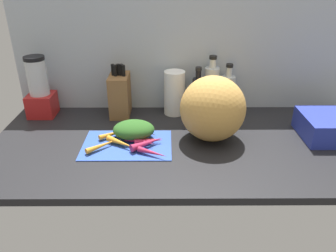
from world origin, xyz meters
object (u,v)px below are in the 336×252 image
object	(u,v)px
carrot_4	(145,129)
carrot_8	(103,145)
carrot_1	(149,140)
knife_block	(120,95)
carrot_7	(149,141)
blender_appliance	(40,91)
carrot_0	(140,141)
carrot_2	(121,143)
carrot_5	(152,153)
carrot_3	(147,143)
winter_squash	(213,109)
carrot_6	(115,133)
bottle_2	(227,93)
paper_towel_roll	(174,93)
bottle_0	(198,95)
bottle_1	(211,89)
dish_rack	(333,126)
cutting_board	(127,144)

from	to	relation	value
carrot_4	carrot_8	world-z (taller)	carrot_4
carrot_1	knife_block	world-z (taller)	knife_block
carrot_7	blender_appliance	world-z (taller)	blender_appliance
carrot_0	carrot_2	bearing A→B (deg)	-170.26
carrot_0	carrot_1	size ratio (longest dim) A/B	1.27
carrot_5	carrot_8	distance (cm)	21.84
carrot_1	carrot_3	size ratio (longest dim) A/B	0.69
carrot_1	winter_squash	size ratio (longest dim) A/B	0.38
carrot_5	carrot_8	size ratio (longest dim) A/B	0.84
carrot_1	carrot_8	world-z (taller)	carrot_8
carrot_6	winter_squash	xyz separation A→B (cm)	(42.54, -1.31, 12.27)
bottle_2	paper_towel_roll	bearing A→B (deg)	-174.70
blender_appliance	carrot_5	bearing A→B (deg)	-35.78
knife_block	bottle_0	bearing A→B (deg)	-0.35
bottle_0	carrot_0	bearing A→B (deg)	-129.45
carrot_6	bottle_1	xyz separation A→B (cm)	(45.57, 27.68, 10.65)
bottle_2	blender_appliance	bearing A→B (deg)	-177.30
carrot_0	bottle_2	size ratio (longest dim) A/B	0.53
bottle_0	dish_rack	xyz separation A→B (cm)	(58.26, -24.94, -5.34)
cutting_board	carrot_5	xyz separation A→B (cm)	(11.24, -9.57, 1.57)
cutting_board	carrot_6	size ratio (longest dim) A/B	2.42
carrot_6	bottle_1	world-z (taller)	bottle_1
cutting_board	carrot_4	xyz separation A→B (cm)	(7.11, 10.39, 1.91)
carrot_8	knife_block	xyz separation A→B (cm)	(3.23, 35.97, 8.73)
bottle_0	carrot_8	bearing A→B (deg)	-139.78
carrot_3	carrot_6	size ratio (longest dim) A/B	0.99
carrot_5	dish_rack	xyz separation A→B (cm)	(79.56, 16.93, 3.13)
knife_block	dish_rack	xyz separation A→B (cm)	(97.29, -25.18, -5.64)
dish_rack	carrot_6	bearing A→B (deg)	179.85
carrot_3	bottle_1	world-z (taller)	bottle_1
carrot_2	bottle_0	size ratio (longest dim) A/B	0.58
cutting_board	bottle_1	distance (cm)	54.45
carrot_7	bottle_0	distance (cm)	40.73
blender_appliance	bottle_0	bearing A→B (deg)	0.43
carrot_2	bottle_2	bearing A→B (deg)	36.88
carrot_2	bottle_1	distance (cm)	56.96
carrot_0	dish_rack	size ratio (longest dim) A/B	0.49
carrot_6	blender_appliance	xyz separation A→B (cm)	(-40.13, 24.10, 11.18)
bottle_2	carrot_7	bearing A→B (deg)	-136.99
carrot_0	carrot_4	bearing A→B (deg)	82.05
knife_block	bottle_2	world-z (taller)	knife_block
carrot_6	knife_block	bearing A→B (deg)	91.31
carrot_7	bottle_0	bearing A→B (deg)	54.41
carrot_7	bottle_2	bearing A→B (deg)	43.01
carrot_4	bottle_1	xyz separation A→B (cm)	(32.52, 24.91, 10.27)
carrot_2	carrot_3	bearing A→B (deg)	-3.21
carrot_1	carrot_5	xyz separation A→B (cm)	(1.84, -10.90, 0.10)
cutting_board	bottle_2	world-z (taller)	bottle_2
bottle_1	bottle_2	xyz separation A→B (cm)	(8.57, 0.86, -2.31)
carrot_3	carrot_7	distance (cm)	2.37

